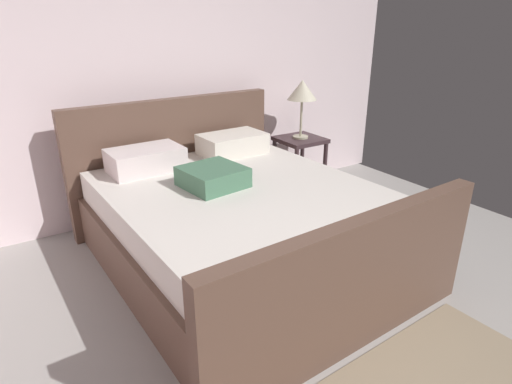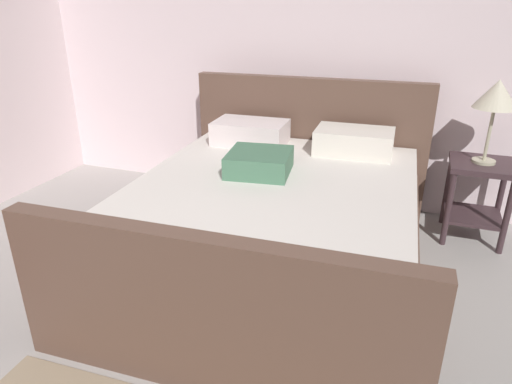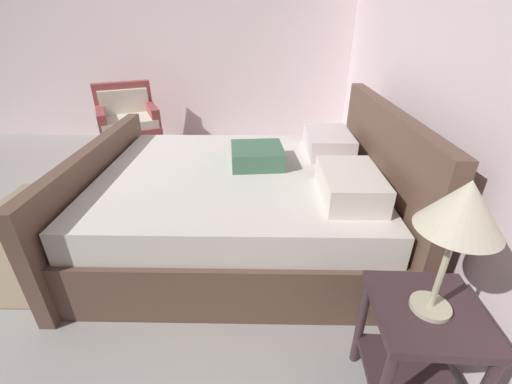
{
  "view_description": "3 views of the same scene",
  "coord_description": "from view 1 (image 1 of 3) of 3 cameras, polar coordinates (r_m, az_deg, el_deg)",
  "views": [
    {
      "loc": [
        -1.39,
        -0.71,
        1.71
      ],
      "look_at": [
        0.08,
        1.57,
        0.62
      ],
      "focal_mm": 29.59,
      "sensor_mm": 36.0,
      "label": 1
    },
    {
      "loc": [
        0.84,
        -0.84,
        1.68
      ],
      "look_at": [
        -0.04,
        1.55,
        0.6
      ],
      "focal_mm": 32.15,
      "sensor_mm": 36.0,
      "label": 2
    },
    {
      "loc": [
        2.32,
        1.97,
        1.66
      ],
      "look_at": [
        0.05,
        1.83,
        0.45
      ],
      "focal_mm": 23.3,
      "sensor_mm": 36.0,
      "label": 3
    }
  ],
  "objects": [
    {
      "name": "nightstand_right",
      "position": [
        4.48,
        5.91,
        4.86
      ],
      "size": [
        0.44,
        0.44,
        0.6
      ],
      "color": "#3A282C",
      "rests_on": "ground"
    },
    {
      "name": "table_lamp_right",
      "position": [
        4.33,
        6.26,
        13.34
      ],
      "size": [
        0.29,
        0.29,
        0.58
      ],
      "color": "#B7B293",
      "rests_on": "nightstand_right"
    },
    {
      "name": "wall_back",
      "position": [
        4.01,
        -12.82,
        15.42
      ],
      "size": [
        5.26,
        0.12,
        2.58
      ],
      "primitive_type": "cube",
      "color": "silver",
      "rests_on": "ground"
    },
    {
      "name": "bed",
      "position": [
        3.13,
        -2.38,
        -3.97
      ],
      "size": [
        2.0,
        2.35,
        1.1
      ],
      "color": "brown",
      "rests_on": "ground"
    }
  ]
}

